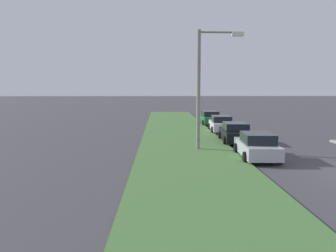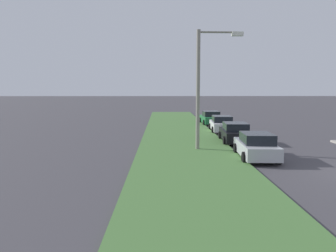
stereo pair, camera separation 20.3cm
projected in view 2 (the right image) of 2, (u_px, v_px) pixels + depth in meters
grass_median at (182, 141)px, 25.15m from camera, size 60.00×6.00×0.12m
parked_car_silver at (256, 146)px, 19.24m from camera, size 4.38×2.17×1.47m
parked_car_black at (235, 133)px, 24.91m from camera, size 4.38×2.18×1.47m
parked_car_white at (222, 124)px, 30.95m from camera, size 4.38×2.17×1.47m
parked_car_green at (211, 118)px, 37.23m from camera, size 4.35×2.12×1.47m
streetlight at (204, 81)px, 21.36m from camera, size 0.39×2.87×7.50m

